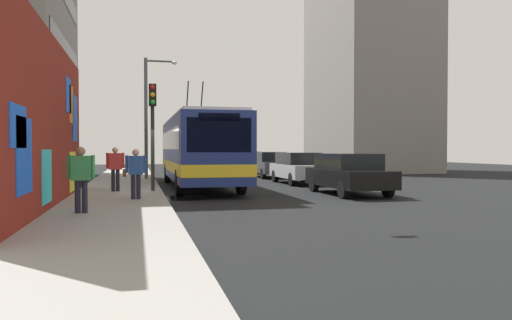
{
  "coord_description": "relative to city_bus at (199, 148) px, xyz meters",
  "views": [
    {
      "loc": [
        -19.51,
        0.93,
        1.75
      ],
      "look_at": [
        0.3,
        -3.81,
        1.31
      ],
      "focal_mm": 34.91,
      "sensor_mm": 36.0,
      "label": 1
    }
  ],
  "objects": [
    {
      "name": "ground_plane",
      "position": [
        -3.11,
        1.8,
        -1.79
      ],
      "size": [
        80.0,
        80.0,
        0.0
      ],
      "primitive_type": "plane",
      "color": "black"
    },
    {
      "name": "sidewalk_slab",
      "position": [
        -3.11,
        3.4,
        -1.72
      ],
      "size": [
        48.0,
        3.2,
        0.15
      ],
      "primitive_type": "cube",
      "color": "gray",
      "rests_on": "ground_plane"
    },
    {
      "name": "graffiti_wall",
      "position": [
        -7.78,
        5.15,
        0.68
      ],
      "size": [
        12.63,
        0.32,
        4.95
      ],
      "color": "maroon",
      "rests_on": "ground_plane"
    },
    {
      "name": "building_far_right",
      "position": [
        13.88,
        -15.2,
        6.05
      ],
      "size": [
        10.4,
        7.24,
        15.68
      ],
      "color": "gray",
      "rests_on": "ground_plane"
    },
    {
      "name": "city_bus",
      "position": [
        0.0,
        0.0,
        0.0
      ],
      "size": [
        11.76,
        2.66,
        4.99
      ],
      "color": "navy",
      "rests_on": "ground_plane"
    },
    {
      "name": "parked_car_black",
      "position": [
        -4.81,
        -5.2,
        -0.95
      ],
      "size": [
        4.57,
        1.94,
        1.58
      ],
      "color": "black",
      "rests_on": "ground_plane"
    },
    {
      "name": "parked_car_silver",
      "position": [
        1.35,
        -5.2,
        -0.96
      ],
      "size": [
        4.53,
        1.81,
        1.58
      ],
      "color": "#B7B7BC",
      "rests_on": "ground_plane"
    },
    {
      "name": "parked_car_dark_gray",
      "position": [
        7.03,
        -5.2,
        -0.96
      ],
      "size": [
        4.43,
        1.73,
        1.58
      ],
      "color": "#38383D",
      "rests_on": "ground_plane"
    },
    {
      "name": "parked_car_navy",
      "position": [
        13.37,
        -5.2,
        -0.96
      ],
      "size": [
        4.52,
        1.76,
        1.58
      ],
      "color": "navy",
      "rests_on": "ground_plane"
    },
    {
      "name": "pedestrian_at_curb",
      "position": [
        -6.3,
        2.79,
        -0.71
      ],
      "size": [
        0.22,
        0.73,
        1.6
      ],
      "color": "#1E1E2D",
      "rests_on": "sidewalk_slab"
    },
    {
      "name": "pedestrian_midblock",
      "position": [
        -3.08,
        3.54,
        -0.66
      ],
      "size": [
        0.22,
        0.67,
        1.68
      ],
      "color": "#1E1E2D",
      "rests_on": "sidewalk_slab"
    },
    {
      "name": "pedestrian_near_wall",
      "position": [
        -9.53,
        4.1,
        -0.67
      ],
      "size": [
        0.22,
        0.67,
        1.66
      ],
      "color": "#1E1E2D",
      "rests_on": "sidewalk_slab"
    },
    {
      "name": "traffic_light",
      "position": [
        -3.28,
        2.15,
        1.12
      ],
      "size": [
        0.49,
        0.28,
        4.1
      ],
      "color": "#2D382D",
      "rests_on": "sidewalk_slab"
    },
    {
      "name": "street_lamp",
      "position": [
        5.05,
        2.05,
        2.12
      ],
      "size": [
        0.44,
        1.77,
        6.55
      ],
      "color": "#4C4C51",
      "rests_on": "sidewalk_slab"
    },
    {
      "name": "curbside_puddle",
      "position": [
        -4.72,
        1.2,
        -1.79
      ],
      "size": [
        2.11,
        2.11,
        0.0
      ],
      "primitive_type": "cylinder",
      "color": "black",
      "rests_on": "ground_plane"
    }
  ]
}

